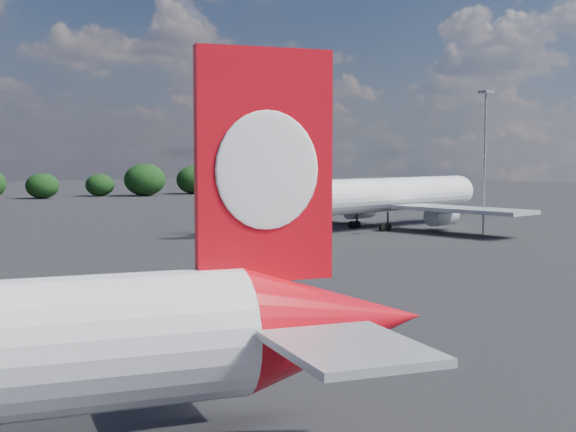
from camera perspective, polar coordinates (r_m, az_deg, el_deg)
china_southern_airliner at (r=122.05m, az=6.11°, el=1.40°), size 50.36×48.07×16.46m
floodlight_mast_near at (r=117.13m, az=13.84°, el=5.24°), size 1.60×1.60×20.32m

